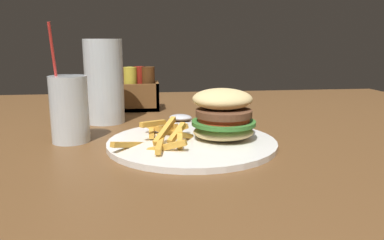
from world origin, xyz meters
TOP-DOWN VIEW (x-y plane):
  - dining_table at (0.00, 0.00)m, footprint 1.38×1.19m
  - meal_plate_near at (-0.08, -0.11)m, footprint 0.30×0.30m
  - beer_glass at (-0.27, 0.11)m, footprint 0.09×0.09m
  - juice_glass at (-0.32, -0.06)m, footprint 0.07×0.07m
  - spoon at (-0.09, 0.10)m, footprint 0.17×0.09m
  - condiment_caddy at (-0.20, 0.26)m, footprint 0.10×0.09m

SIDE VIEW (x-z plane):
  - dining_table at x=0.00m, z-range 0.28..1.05m
  - spoon at x=-0.09m, z-range 0.77..0.78m
  - meal_plate_near at x=-0.08m, z-range 0.74..0.85m
  - condiment_caddy at x=-0.20m, z-range 0.76..0.87m
  - juice_glass at x=-0.32m, z-range 0.71..0.93m
  - beer_glass at x=-0.27m, z-range 0.76..0.95m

